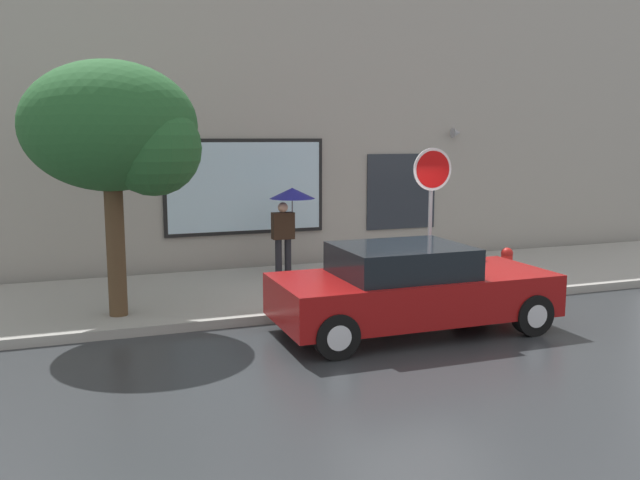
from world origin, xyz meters
name	(u,v)px	position (x,y,z in m)	size (l,w,h in m)	color
ground_plane	(418,327)	(0.00, 0.00, 0.00)	(60.00, 60.00, 0.00)	#282B2D
sidewalk	(346,284)	(0.00, 3.00, 0.07)	(20.00, 4.00, 0.15)	gray
building_facade	(305,116)	(-0.01, 5.50, 3.48)	(20.00, 0.67, 7.00)	#9E998E
parked_car	(411,289)	(-0.22, -0.12, 0.68)	(4.31, 1.91, 1.36)	maroon
fire_hydrant	(506,267)	(2.75, 1.56, 0.51)	(0.30, 0.44, 0.74)	red
pedestrian_with_umbrella	(289,207)	(-0.91, 3.89, 1.58)	(0.93, 0.93, 1.82)	black
street_tree	(119,132)	(-4.32, 1.78, 3.07)	(2.69, 2.29, 4.02)	#4C3823
stop_sign	(432,192)	(0.99, 1.43, 2.02)	(0.76, 0.10, 2.65)	gray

